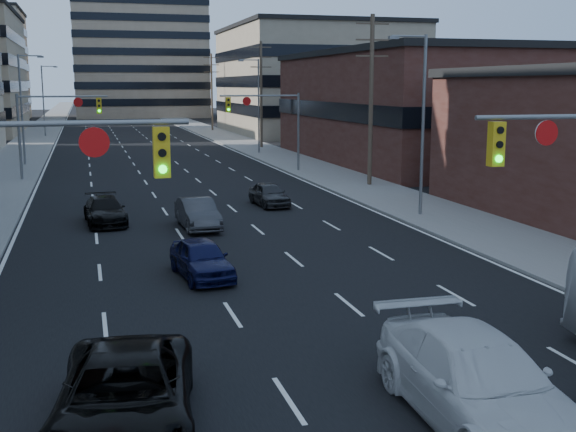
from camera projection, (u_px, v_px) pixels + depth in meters
The scene contains 21 objects.
road_surface at pixel (116, 121), 133.16m from camera, with size 18.00×300.00×0.02m, color black.
sidewalk_left at pixel (50, 121), 130.08m from camera, with size 5.00×300.00×0.15m, color slate.
sidewalk_right at pixel (178, 120), 136.22m from camera, with size 5.00×300.00×0.15m, color slate.
storefront_right_mid at pixel (436, 109), 63.01m from camera, with size 20.00×30.00×9.00m, color #472119.
office_right_far at pixel (314, 82), 98.81m from camera, with size 22.00×28.00×14.00m, color gray.
bg_block_right at pixel (282, 88), 140.63m from camera, with size 22.00×22.00×12.00m, color gray.
signal_far_left at pixel (54, 118), 49.85m from camera, with size 6.09×0.33×6.00m.
signal_far_right at pixel (269, 116), 53.95m from camera, with size 6.09×0.33×6.00m.
utility_pole_block at pixel (371, 98), 46.37m from camera, with size 2.20×0.28×11.00m.
utility_pole_midblock at pixel (261, 93), 74.78m from camera, with size 2.20×0.28×11.00m.
utility_pole_distant at pixel (212, 91), 103.19m from camera, with size 2.20×0.28×11.00m.
streetlight_left_mid at pixel (23, 104), 58.48m from camera, with size 2.03×0.22×9.00m.
streetlight_left_far at pixel (44, 97), 91.62m from camera, with size 2.03×0.22×9.00m.
streetlight_right_near at pixel (420, 116), 35.59m from camera, with size 2.03×0.22×9.00m.
streetlight_right_far at pixel (257, 101), 68.73m from camera, with size 2.03×0.22×9.00m.
black_pickup at pixel (125, 397), 13.61m from camera, with size 2.58×5.60×1.56m, color black.
white_van at pixel (477, 381), 14.14m from camera, with size 2.45×6.03×1.75m, color silver.
sedan_blue at pixel (201, 259), 24.91m from camera, with size 1.60×3.98×1.36m, color #0D1036.
sedan_grey_center at pixel (198, 214), 33.45m from camera, with size 1.48×4.24×1.40m, color #373739.
sedan_black_far at pixel (105, 211), 34.56m from camera, with size 1.82×4.47×1.30m, color black.
sedan_grey_right at pixel (269, 194), 39.74m from camera, with size 1.52×3.79×1.29m, color #2B2C2D.
Camera 1 is at (-5.69, -7.78, 6.59)m, focal length 45.00 mm.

